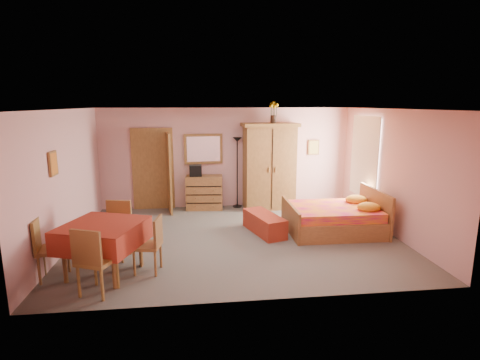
{
  "coord_description": "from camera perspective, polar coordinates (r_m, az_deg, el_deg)",
  "views": [
    {
      "loc": [
        -0.8,
        -7.23,
        2.7
      ],
      "look_at": [
        0.1,
        0.3,
        1.15
      ],
      "focal_mm": 28.0,
      "sensor_mm": 36.0,
      "label": 1
    }
  ],
  "objects": [
    {
      "name": "sunflower_vase",
      "position": [
        9.61,
        5.11,
        10.24
      ],
      "size": [
        0.23,
        0.23,
        0.54
      ],
      "primitive_type": "cube",
      "rotation": [
        0.0,
        0.0,
        -0.06
      ],
      "color": "yellow",
      "rests_on": "wardrobe"
    },
    {
      "name": "window",
      "position": [
        9.42,
        18.49,
        3.33
      ],
      "size": [
        0.08,
        1.4,
        1.95
      ],
      "primitive_type": "cube",
      "color": "white",
      "rests_on": "wall_right"
    },
    {
      "name": "wall_front",
      "position": [
        5.0,
        2.67,
        -4.75
      ],
      "size": [
        6.5,
        0.1,
        2.6
      ],
      "primitive_type": "cube",
      "color": "#D89C9C",
      "rests_on": "floor"
    },
    {
      "name": "wall_mirror",
      "position": [
        9.76,
        -5.59,
        4.74
      ],
      "size": [
        0.99,
        0.11,
        0.78
      ],
      "primitive_type": "cube",
      "rotation": [
        0.0,
        0.0,
        0.06
      ],
      "color": "white",
      "rests_on": "wall_back"
    },
    {
      "name": "wall_back",
      "position": [
        9.86,
        -2.09,
        3.39
      ],
      "size": [
        6.5,
        0.1,
        2.6
      ],
      "primitive_type": "cube",
      "color": "#D89C9C",
      "rests_on": "floor"
    },
    {
      "name": "picture_back",
      "position": [
        10.26,
        11.15,
        4.91
      ],
      "size": [
        0.3,
        0.04,
        0.4
      ],
      "primitive_type": "cube",
      "color": "#D8BF59",
      "rests_on": "wall_back"
    },
    {
      "name": "chair_north",
      "position": [
        6.99,
        -18.49,
        -7.38
      ],
      "size": [
        0.55,
        0.55,
        1.01
      ],
      "primitive_type": "cube",
      "rotation": [
        0.0,
        0.0,
        2.92
      ],
      "color": "#A76E38",
      "rests_on": "floor"
    },
    {
      "name": "floor",
      "position": [
        7.76,
        -0.48,
        -8.81
      ],
      "size": [
        6.5,
        6.5,
        0.0
      ],
      "primitive_type": "plane",
      "color": "slate",
      "rests_on": "ground"
    },
    {
      "name": "dining_table",
      "position": [
        6.46,
        -20.0,
        -9.84
      ],
      "size": [
        1.47,
        1.47,
        0.84
      ],
      "primitive_type": "cube",
      "rotation": [
        0.0,
        0.0,
        -0.34
      ],
      "color": "maroon",
      "rests_on": "floor"
    },
    {
      "name": "bed",
      "position": [
        8.25,
        14.01,
        -4.61
      ],
      "size": [
        1.98,
        1.57,
        0.9
      ],
      "primitive_type": "cube",
      "rotation": [
        0.0,
        0.0,
        -0.02
      ],
      "color": "#CD145B",
      "rests_on": "floor"
    },
    {
      "name": "picture_left",
      "position": [
        7.13,
        -26.6,
        2.25
      ],
      "size": [
        0.04,
        0.32,
        0.42
      ],
      "primitive_type": "cube",
      "color": "orange",
      "rests_on": "wall_left"
    },
    {
      "name": "wall_right",
      "position": [
        8.4,
        22.12,
        1.1
      ],
      "size": [
        0.1,
        5.0,
        2.6
      ],
      "primitive_type": "cube",
      "color": "#D89C9C",
      "rests_on": "floor"
    },
    {
      "name": "chair_west",
      "position": [
        6.58,
        -26.64,
        -9.33
      ],
      "size": [
        0.52,
        0.52,
        0.98
      ],
      "primitive_type": "cube",
      "rotation": [
        0.0,
        0.0,
        -1.39
      ],
      "color": "#935C31",
      "rests_on": "floor"
    },
    {
      "name": "chair_south",
      "position": [
        5.84,
        -20.95,
        -11.27
      ],
      "size": [
        0.6,
        0.6,
        1.02
      ],
      "primitive_type": "cube",
      "rotation": [
        0.0,
        0.0,
        -0.38
      ],
      "color": "#A17236",
      "rests_on": "floor"
    },
    {
      "name": "wardrobe",
      "position": [
        9.71,
        4.48,
        2.1
      ],
      "size": [
        1.45,
        0.8,
        2.22
      ],
      "primitive_type": "cube",
      "rotation": [
        0.0,
        0.0,
        0.05
      ],
      "color": "olive",
      "rests_on": "floor"
    },
    {
      "name": "stereo",
      "position": [
        9.62,
        -6.79,
        1.43
      ],
      "size": [
        0.31,
        0.23,
        0.29
      ],
      "primitive_type": "cube",
      "rotation": [
        0.0,
        0.0,
        0.01
      ],
      "color": "black",
      "rests_on": "chest_of_drawers"
    },
    {
      "name": "wall_left",
      "position": [
        7.76,
        -25.08,
        0.06
      ],
      "size": [
        0.1,
        5.0,
        2.6
      ],
      "primitive_type": "cube",
      "color": "#D89C9C",
      "rests_on": "floor"
    },
    {
      "name": "ceiling",
      "position": [
        7.27,
        -0.51,
        10.76
      ],
      "size": [
        6.5,
        6.5,
        0.0
      ],
      "primitive_type": "plane",
      "rotation": [
        3.14,
        0.0,
        0.0
      ],
      "color": "brown",
      "rests_on": "wall_back"
    },
    {
      "name": "chair_east",
      "position": [
        6.32,
        -13.97,
        -9.57
      ],
      "size": [
        0.48,
        0.48,
        0.92
      ],
      "primitive_type": "cube",
      "rotation": [
        0.0,
        0.0,
        1.41
      ],
      "color": "#976333",
      "rests_on": "floor"
    },
    {
      "name": "floor_lamp",
      "position": [
        9.8,
        -0.42,
        1.12
      ],
      "size": [
        0.28,
        0.28,
        1.85
      ],
      "primitive_type": "cube",
      "rotation": [
        0.0,
        0.0,
        -0.21
      ],
      "color": "black",
      "rests_on": "floor"
    },
    {
      "name": "bench",
      "position": [
        8.02,
        3.72,
        -6.62
      ],
      "size": [
        0.79,
        1.3,
        0.41
      ],
      "primitive_type": "cube",
      "rotation": [
        0.0,
        0.0,
        0.3
      ],
      "color": "maroon",
      "rests_on": "floor"
    },
    {
      "name": "doorway",
      "position": [
        9.91,
        -13.09,
        1.52
      ],
      "size": [
        1.06,
        0.12,
        2.15
      ],
      "primitive_type": "cube",
      "color": "#9E6B35",
      "rests_on": "floor"
    },
    {
      "name": "chest_of_drawers",
      "position": [
        9.75,
        -5.44,
        -1.91
      ],
      "size": [
        0.96,
        0.54,
        0.88
      ],
      "primitive_type": "cube",
      "rotation": [
        0.0,
        0.0,
        -0.08
      ],
      "color": "#935F31",
      "rests_on": "floor"
    }
  ]
}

